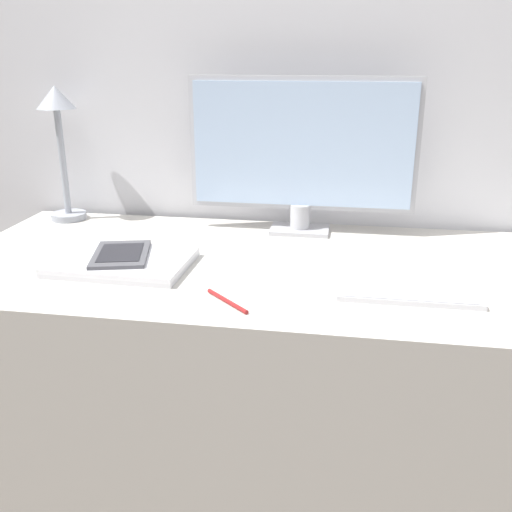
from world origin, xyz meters
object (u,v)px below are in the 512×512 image
at_px(monitor, 302,151).
at_px(pen, 227,301).
at_px(laptop, 122,262).
at_px(desk_lamp, 59,128).
at_px(ereader, 121,254).
at_px(keyboard, 408,294).

distance_m(monitor, pen, 0.58).
relative_size(laptop, desk_lamp, 0.82).
xyz_separation_m(ereader, pen, (0.30, -0.18, -0.02)).
bearing_deg(keyboard, pen, -166.17).
bearing_deg(laptop, pen, -29.64).
height_order(monitor, keyboard, monitor).
height_order(keyboard, laptop, laptop).
xyz_separation_m(ereader, desk_lamp, (-0.32, 0.36, 0.25)).
bearing_deg(laptop, desk_lamp, 131.13).
xyz_separation_m(monitor, desk_lamp, (-0.72, 0.01, 0.05)).
bearing_deg(ereader, monitor, 40.65).
xyz_separation_m(monitor, pen, (-0.10, -0.52, -0.23)).
distance_m(keyboard, desk_lamp, 1.12).
bearing_deg(monitor, desk_lamp, 178.89).
xyz_separation_m(monitor, keyboard, (0.27, -0.43, -0.23)).
height_order(keyboard, desk_lamp, desk_lamp).
height_order(monitor, ereader, monitor).
xyz_separation_m(keyboard, ereader, (-0.67, 0.09, 0.02)).
bearing_deg(ereader, laptop, -55.81).
relative_size(monitor, ereader, 2.96).
distance_m(ereader, desk_lamp, 0.54).
distance_m(monitor, keyboard, 0.56).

